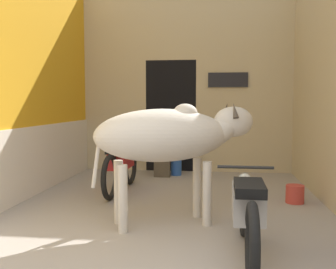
# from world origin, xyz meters

# --- Properties ---
(wall_left_shopfront) EXTENTS (0.25, 5.59, 3.87)m
(wall_left_shopfront) POSITION_xyz_m (-2.27, 2.79, 1.87)
(wall_left_shopfront) COLOR orange
(wall_left_shopfront) RESTS_ON ground_plane
(wall_back_with_doorway) EXTENTS (4.37, 0.93, 3.87)m
(wall_back_with_doorway) POSITION_xyz_m (-0.12, 5.85, 1.65)
(wall_back_with_doorway) COLOR #C6B289
(wall_back_with_doorway) RESTS_ON ground_plane
(cow) EXTENTS (2.00, 1.21, 1.46)m
(cow) POSITION_xyz_m (0.11, 1.94, 1.05)
(cow) COLOR beige
(cow) RESTS_ON ground_plane
(motorcycle_near) EXTENTS (0.58, 1.91, 0.79)m
(motorcycle_near) POSITION_xyz_m (0.94, 0.99, 0.45)
(motorcycle_near) COLOR black
(motorcycle_near) RESTS_ON ground_plane
(motorcycle_far) EXTENTS (0.58, 1.85, 0.80)m
(motorcycle_far) POSITION_xyz_m (-0.90, 3.54, 0.45)
(motorcycle_far) COLOR black
(motorcycle_far) RESTS_ON ground_plane
(shopkeeper_seated) EXTENTS (0.44, 0.34, 1.21)m
(shopkeeper_seated) POSITION_xyz_m (-0.41, 5.00, 0.64)
(shopkeeper_seated) COLOR brown
(shopkeeper_seated) RESTS_ON ground_plane
(plastic_stool) EXTENTS (0.31, 0.31, 0.47)m
(plastic_stool) POSITION_xyz_m (-0.15, 5.10, 0.25)
(plastic_stool) COLOR #2856B2
(plastic_stool) RESTS_ON ground_plane
(bucket) EXTENTS (0.26, 0.26, 0.26)m
(bucket) POSITION_xyz_m (1.78, 3.13, 0.13)
(bucket) COLOR #C63D33
(bucket) RESTS_ON ground_plane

